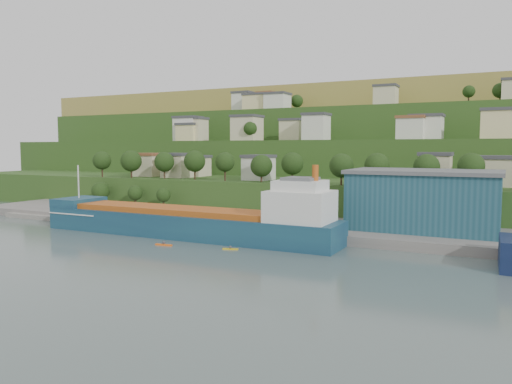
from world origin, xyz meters
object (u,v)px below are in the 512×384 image
Objects in this scene: cargo_ship_near at (193,224)px; caravan at (76,209)px; warehouse at (424,200)px; kayak_orange at (164,244)px.

caravan is (-45.34, 10.02, -0.46)m from cargo_ship_near.
cargo_ship_near is at bearing -155.15° from warehouse.
warehouse is (45.33, 20.73, 5.52)m from cargo_ship_near.
warehouse is 55.74m from kayak_orange.
cargo_ship_near reaches higher than warehouse.
cargo_ship_near is 2.29× the size of warehouse.
kayak_orange is (0.02, -10.68, -2.65)m from cargo_ship_near.
warehouse is 8.53× the size of kayak_orange.
cargo_ship_near is 46.44m from caravan.
cargo_ship_near is 19.49× the size of kayak_orange.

